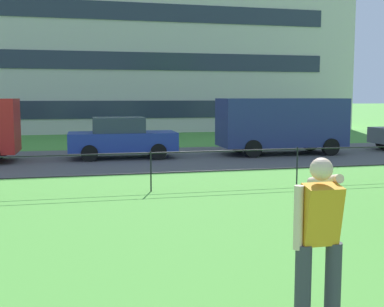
% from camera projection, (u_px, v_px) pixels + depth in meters
% --- Properties ---
extents(street_strip, '(80.00, 7.32, 0.01)m').
position_uv_depth(street_strip, '(123.00, 159.00, 18.71)').
color(street_strip, '#565454').
rests_on(street_strip, ground).
extents(park_fence, '(38.82, 0.04, 1.00)m').
position_uv_depth(park_fence, '(151.00, 164.00, 12.28)').
color(park_fence, black).
rests_on(park_fence, ground).
extents(person_thrower, '(0.52, 0.77, 1.74)m').
position_uv_depth(person_thrower, '(319.00, 239.00, 4.88)').
color(person_thrower, '#383842').
rests_on(person_thrower, ground).
extents(car_blue_far_right, '(4.06, 1.92, 1.54)m').
position_uv_depth(car_blue_far_right, '(122.00, 138.00, 18.94)').
color(car_blue_far_right, '#233899').
rests_on(car_blue_far_right, ground).
extents(panel_van_right, '(5.07, 2.24, 2.24)m').
position_uv_depth(panel_van_right, '(282.00, 123.00, 20.25)').
color(panel_van_right, navy).
rests_on(panel_van_right, ground).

